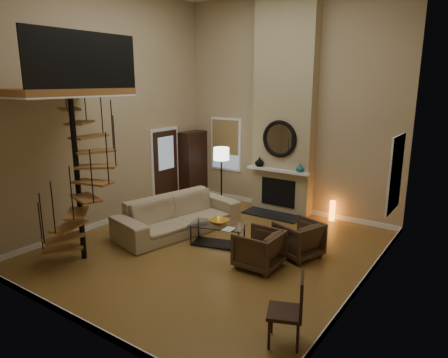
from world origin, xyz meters
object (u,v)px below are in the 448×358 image
Objects in this scene: armchair_far at (262,250)px; side_chair at (292,307)px; accent_lamp at (332,211)px; sofa at (179,215)px; armchair_near at (301,240)px; floor_lamp at (221,159)px; hutch at (193,165)px; coffee_table at (218,232)px.

side_chair is (1.40, -1.71, 0.17)m from armchair_far.
side_chair is at bearing -75.59° from accent_lamp.
sofa is 2.90m from armchair_near.
floor_lamp is 5.70m from side_chair.
hutch reaches higher than accent_lamp.
sofa is at bearing -88.62° from floor_lamp.
coffee_table is (-1.70, -0.43, -0.07)m from armchair_near.
accent_lamp is (0.12, 3.29, -0.10)m from armchair_far.
hutch reaches higher than side_chair.
hutch is 4.99m from armchair_near.
floor_lamp is (-0.04, 1.75, 1.02)m from sofa.
side_chair is (1.29, -5.01, 0.28)m from accent_lamp.
armchair_near reaches higher than armchair_far.
hutch is 3.85m from coffee_table.
coffee_table is 1.32× the size of side_chair.
armchair_far is 0.46× the size of floor_lamp.
armchair_near is at bearing -26.05° from hutch.
armchair_near is 0.46× the size of floor_lamp.
hutch is 7.25m from side_chair.
armchair_far is at bearing -4.16° from armchair_near.
armchair_far is (4.07, -3.03, -0.60)m from hutch.
side_chair is (3.90, -2.26, 0.13)m from sofa.
sofa reaches higher than accent_lamp.
hutch is 2.06× the size of side_chair.
side_chair reaches higher than coffee_table.
hutch is 4.03× the size of accent_lamp.
armchair_far is 1.60× the size of accent_lamp.
sofa is 3.65× the size of armchair_far.
coffee_table is 3.47m from side_chair.
accent_lamp is (2.62, 2.74, -0.15)m from sofa.
side_chair is at bearing 39.02° from armchair_far.
armchair_near is (4.45, -2.18, -0.60)m from hutch.
armchair_near is 3.43m from floor_lamp.
side_chair is (1.02, -2.57, 0.17)m from armchair_near.
coffee_table is 2.58× the size of accent_lamp.
floor_lamp is (1.53, -0.73, 0.46)m from hutch.
floor_lamp is at bearing -25.47° from hutch.
hutch is 2.51× the size of armchair_near.
armchair_far is 0.82× the size of side_chair.
accent_lamp is (2.66, 0.99, -1.16)m from floor_lamp.
sofa is at bearing -133.65° from accent_lamp.
armchair_far is 2.22m from side_chair.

